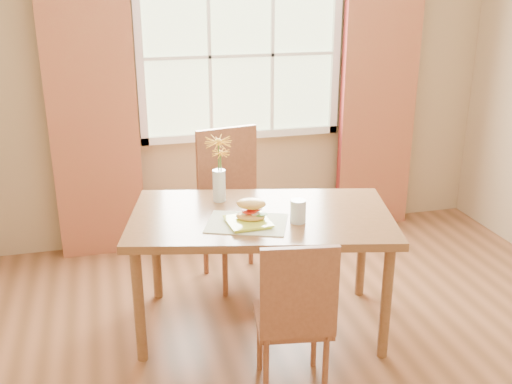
{
  "coord_description": "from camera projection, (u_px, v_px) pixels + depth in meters",
  "views": [
    {
      "loc": [
        -1.08,
        -2.73,
        2.11
      ],
      "look_at": [
        -0.26,
        0.4,
        0.92
      ],
      "focal_mm": 42.0,
      "sensor_mm": 36.0,
      "label": 1
    }
  ],
  "objects": [
    {
      "name": "room",
      "position": [
        327.0,
        133.0,
        3.0
      ],
      "size": [
        4.24,
        3.84,
        2.74
      ],
      "color": "brown",
      "rests_on": "ground"
    },
    {
      "name": "water_glass",
      "position": [
        298.0,
        212.0,
        3.43
      ],
      "size": [
        0.09,
        0.09,
        0.14
      ],
      "color": "silver",
      "rests_on": "dining_table"
    },
    {
      "name": "dining_table",
      "position": [
        261.0,
        226.0,
        3.59
      ],
      "size": [
        1.71,
        1.2,
        0.75
      ],
      "rotation": [
        0.0,
        0.0,
        -0.23
      ],
      "color": "brown",
      "rests_on": "room"
    },
    {
      "name": "croissant_sandwich",
      "position": [
        251.0,
        210.0,
        3.41
      ],
      "size": [
        0.21,
        0.18,
        0.13
      ],
      "rotation": [
        0.0,
        0.0,
        -0.4
      ],
      "color": "#F9C654",
      "rests_on": "plate"
    },
    {
      "name": "curtain_right",
      "position": [
        378.0,
        101.0,
        4.98
      ],
      "size": [
        0.65,
        0.08,
        2.2
      ],
      "primitive_type": "cube",
      "color": "maroon",
      "rests_on": "room"
    },
    {
      "name": "chair_near",
      "position": [
        295.0,
        312.0,
        3.01
      ],
      "size": [
        0.43,
        0.43,
        0.91
      ],
      "rotation": [
        0.0,
        0.0,
        -0.16
      ],
      "color": "brown",
      "rests_on": "room"
    },
    {
      "name": "window",
      "position": [
        241.0,
        56.0,
        4.65
      ],
      "size": [
        1.62,
        0.06,
        1.32
      ],
      "color": "beige",
      "rests_on": "room"
    },
    {
      "name": "placemat",
      "position": [
        247.0,
        223.0,
        3.43
      ],
      "size": [
        0.54,
        0.47,
        0.01
      ],
      "primitive_type": "cube",
      "rotation": [
        0.0,
        0.0,
        -0.38
      ],
      "color": "beige",
      "rests_on": "dining_table"
    },
    {
      "name": "curtain_left",
      "position": [
        93.0,
        117.0,
        4.43
      ],
      "size": [
        0.65,
        0.08,
        2.2
      ],
      "primitive_type": "cube",
      "color": "maroon",
      "rests_on": "room"
    },
    {
      "name": "chair_far",
      "position": [
        233.0,
        198.0,
        4.26
      ],
      "size": [
        0.53,
        0.53,
        1.09
      ],
      "rotation": [
        0.0,
        0.0,
        0.19
      ],
      "color": "brown",
      "rests_on": "room"
    },
    {
      "name": "flower_vase",
      "position": [
        219.0,
        163.0,
        3.69
      ],
      "size": [
        0.17,
        0.17,
        0.42
      ],
      "color": "silver",
      "rests_on": "dining_table"
    },
    {
      "name": "plate",
      "position": [
        248.0,
        223.0,
        3.41
      ],
      "size": [
        0.25,
        0.25,
        0.01
      ],
      "primitive_type": "cube",
      "rotation": [
        0.0,
        0.0,
        0.06
      ],
      "color": "#C4D836",
      "rests_on": "placemat"
    }
  ]
}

